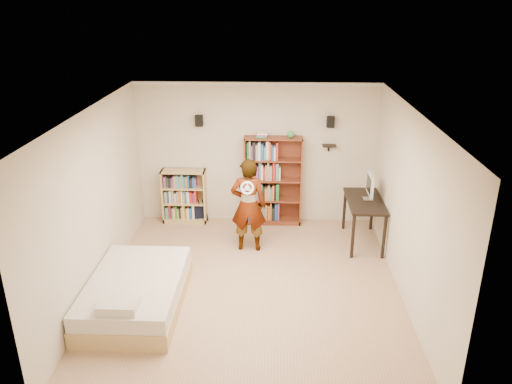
% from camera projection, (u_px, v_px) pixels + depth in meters
% --- Properties ---
extents(ground, '(4.50, 5.00, 0.01)m').
position_uv_depth(ground, '(250.00, 287.00, 7.60)').
color(ground, tan).
rests_on(ground, ground).
extents(room_shell, '(4.52, 5.02, 2.71)m').
position_uv_depth(room_shell, '(250.00, 179.00, 6.95)').
color(room_shell, beige).
rests_on(room_shell, ground).
extents(crown_molding, '(4.50, 5.00, 0.06)m').
position_uv_depth(crown_molding, '(250.00, 115.00, 6.62)').
color(crown_molding, silver).
rests_on(crown_molding, room_shell).
extents(speaker_left, '(0.14, 0.12, 0.20)m').
position_uv_depth(speaker_left, '(199.00, 121.00, 9.13)').
color(speaker_left, black).
rests_on(speaker_left, room_shell).
extents(speaker_right, '(0.14, 0.12, 0.20)m').
position_uv_depth(speaker_right, '(331.00, 122.00, 9.05)').
color(speaker_right, black).
rests_on(speaker_right, room_shell).
extents(wall_shelf, '(0.25, 0.16, 0.02)m').
position_uv_depth(wall_shelf, '(329.00, 146.00, 9.22)').
color(wall_shelf, black).
rests_on(wall_shelf, room_shell).
extents(tall_bookshelf, '(1.08, 0.32, 1.71)m').
position_uv_depth(tall_bookshelf, '(273.00, 181.00, 9.45)').
color(tall_bookshelf, brown).
rests_on(tall_bookshelf, ground).
extents(low_bookshelf, '(0.84, 0.31, 1.05)m').
position_uv_depth(low_bookshelf, '(184.00, 196.00, 9.64)').
color(low_bookshelf, tan).
rests_on(low_bookshelf, ground).
extents(computer_desk, '(0.61, 1.21, 0.83)m').
position_uv_depth(computer_desk, '(363.00, 221.00, 8.82)').
color(computer_desk, black).
rests_on(computer_desk, ground).
extents(imac, '(0.10, 0.45, 0.45)m').
position_uv_depth(imac, '(369.00, 187.00, 8.63)').
color(imac, silver).
rests_on(imac, computer_desk).
extents(daybed, '(1.28, 1.97, 0.58)m').
position_uv_depth(daybed, '(136.00, 289.00, 7.03)').
color(daybed, silver).
rests_on(daybed, ground).
extents(person, '(0.61, 0.40, 1.65)m').
position_uv_depth(person, '(248.00, 205.00, 8.46)').
color(person, black).
rests_on(person, ground).
extents(wii_wheel, '(0.23, 0.09, 0.23)m').
position_uv_depth(wii_wheel, '(247.00, 188.00, 8.01)').
color(wii_wheel, silver).
rests_on(wii_wheel, person).
extents(navy_bag, '(0.34, 0.27, 0.41)m').
position_uv_depth(navy_bag, '(199.00, 211.00, 9.75)').
color(navy_bag, black).
rests_on(navy_bag, ground).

